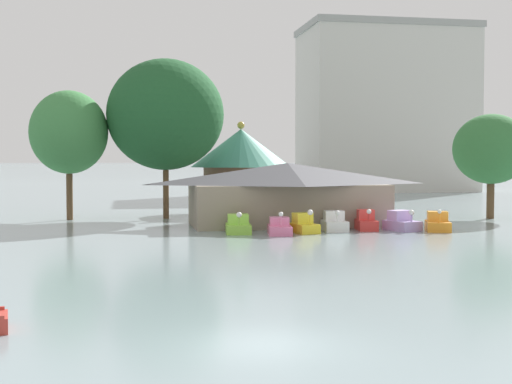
{
  "coord_description": "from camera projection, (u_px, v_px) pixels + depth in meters",
  "views": [
    {
      "loc": [
        -3.82,
        -19.06,
        5.08
      ],
      "look_at": [
        3.16,
        18.61,
        3.33
      ],
      "focal_mm": 50.23,
      "sensor_mm": 36.0,
      "label": 1
    }
  ],
  "objects": [
    {
      "name": "pedal_boat_orange",
      "position": [
        438.0,
        223.0,
        50.79
      ],
      "size": [
        2.45,
        3.13,
        1.6
      ],
      "rotation": [
        0.0,
        0.0,
        -1.91
      ],
      "color": "orange",
      "rests_on": "ground"
    },
    {
      "name": "ground_plane",
      "position": [
        266.0,
        344.0,
        19.65
      ],
      "size": [
        2000.0,
        2000.0,
        0.0
      ],
      "primitive_type": "plane",
      "color": "gray"
    },
    {
      "name": "pedal_boat_lavender",
      "position": [
        402.0,
        223.0,
        51.11
      ],
      "size": [
        2.35,
        2.85,
        1.54
      ],
      "rotation": [
        0.0,
        0.0,
        -1.25
      ],
      "color": "#B299D8",
      "rests_on": "ground"
    },
    {
      "name": "shoreline_tree_mid",
      "position": [
        165.0,
        115.0,
        61.07
      ],
      "size": [
        9.98,
        9.98,
        13.64
      ],
      "color": "brown",
      "rests_on": "ground"
    },
    {
      "name": "background_building_block",
      "position": [
        385.0,
        109.0,
        115.04
      ],
      "size": [
        26.67,
        15.38,
        26.37
      ],
      "color": "beige",
      "rests_on": "ground"
    },
    {
      "name": "boathouse",
      "position": [
        288.0,
        193.0,
        55.04
      ],
      "size": [
        15.81,
        8.08,
        4.81
      ],
      "color": "gray",
      "rests_on": "ground"
    },
    {
      "name": "shoreline_tree_tall_left",
      "position": [
        69.0,
        132.0,
        59.82
      ],
      "size": [
        6.49,
        6.49,
        10.84
      ],
      "color": "brown",
      "rests_on": "ground"
    },
    {
      "name": "pedal_boat_white",
      "position": [
        334.0,
        223.0,
        50.79
      ],
      "size": [
        1.82,
        2.6,
        1.53
      ],
      "rotation": [
        0.0,
        0.0,
        -1.66
      ],
      "color": "white",
      "rests_on": "ground"
    },
    {
      "name": "pedal_boat_red",
      "position": [
        366.0,
        222.0,
        51.36
      ],
      "size": [
        1.67,
        2.54,
        1.58
      ],
      "rotation": [
        0.0,
        0.0,
        -1.72
      ],
      "color": "red",
      "rests_on": "ground"
    },
    {
      "name": "shoreline_tree_right",
      "position": [
        491.0,
        149.0,
        61.19
      ],
      "size": [
        6.46,
        6.46,
        8.97
      ],
      "color": "brown",
      "rests_on": "ground"
    },
    {
      "name": "pedal_boat_pink",
      "position": [
        280.0,
        227.0,
        48.57
      ],
      "size": [
        1.93,
        3.1,
        1.61
      ],
      "rotation": [
        0.0,
        0.0,
        -1.72
      ],
      "color": "pink",
      "rests_on": "ground"
    },
    {
      "name": "green_roof_pavilion",
      "position": [
        241.0,
        165.0,
        67.15
      ],
      "size": [
        9.5,
        9.5,
        8.63
      ],
      "color": "brown",
      "rests_on": "ground"
    },
    {
      "name": "pedal_boat_yellow",
      "position": [
        304.0,
        225.0,
        49.41
      ],
      "size": [
        1.86,
        2.49,
        1.68
      ],
      "rotation": [
        0.0,
        0.0,
        -1.36
      ],
      "color": "yellow",
      "rests_on": "ground"
    },
    {
      "name": "pedal_boat_lime",
      "position": [
        238.0,
        226.0,
        49.27
      ],
      "size": [
        1.98,
        3.0,
        1.55
      ],
      "rotation": [
        0.0,
        0.0,
        -1.68
      ],
      "color": "#8CCC3F",
      "rests_on": "ground"
    }
  ]
}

